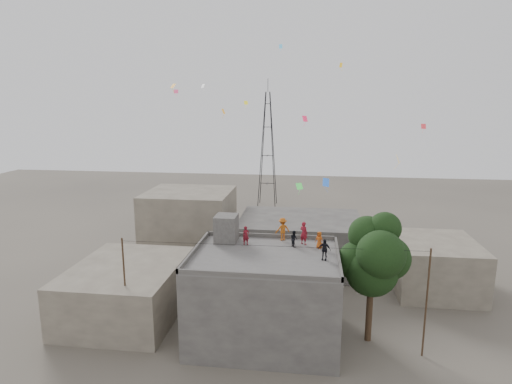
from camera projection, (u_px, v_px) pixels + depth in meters
The scene contains 18 objects.
ground at pixel (265, 336), 30.36m from camera, with size 140.00×140.00×0.00m, color #4D473F.
main_building at pixel (265, 297), 29.74m from camera, with size 10.00×8.00×6.10m.
parapet at pixel (265, 253), 29.09m from camera, with size 10.00×8.00×0.30m.
stair_head_box at pixel (226, 228), 31.84m from camera, with size 1.60×1.80×2.00m, color #43413F.
neighbor_west at pixel (127, 290), 33.29m from camera, with size 8.00×10.00×4.00m, color #635A4E.
neighbor_north at pixel (300, 242), 43.19m from camera, with size 12.00×9.00×5.00m, color #43413F.
neighbor_northwest at pixel (190, 223), 46.45m from camera, with size 9.00×8.00×7.00m, color #635A4E.
neighbor_east at pixel (434, 265), 37.84m from camera, with size 7.00×8.00×4.40m, color #635A4E.
tree at pixel (375, 257), 28.76m from camera, with size 4.90×4.60×9.10m.
utility_line at pixel (270, 294), 28.30m from camera, with size 20.12×0.62×7.40m.
transmission_tower at pixel (268, 149), 67.86m from camera, with size 2.97×2.97×20.01m.
person_red_adult at pixel (304, 233), 31.18m from camera, with size 0.62×0.41×1.71m, color maroon.
person_orange_child at pixel (319, 240), 30.41m from camera, with size 0.60×0.39×1.22m, color #BC4E15.
person_dark_child at pixel (294, 239), 30.75m from camera, with size 0.58×0.45×1.19m, color black.
person_dark_adult at pixel (324, 250), 28.09m from camera, with size 0.84×0.35×1.43m, color black.
person_orange_adult at pixel (283, 229), 32.12m from camera, with size 1.12×0.64×1.73m, color #AF5214.
person_red_child at pixel (246, 236), 31.10m from camera, with size 0.51×0.33×1.39m, color maroon.
kites at pixel (297, 123), 33.83m from camera, with size 20.05×13.42×11.42m.
Camera 1 is at (2.97, -27.48, 16.23)m, focal length 30.00 mm.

